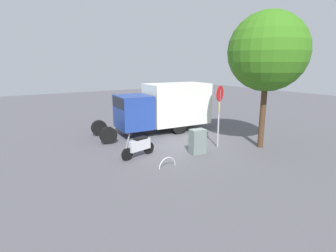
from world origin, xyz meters
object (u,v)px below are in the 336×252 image
at_px(utility_cabinet, 198,141).
at_px(box_truck_near, 163,106).
at_px(stop_sign, 219,107).
at_px(motorcycle, 139,146).
at_px(street_tree, 268,52).
at_px(bike_rack_hoop, 167,167).

bearing_deg(utility_cabinet, box_truck_near, -101.14).
xyz_separation_m(box_truck_near, utility_cabinet, (0.87, 4.43, -1.03)).
bearing_deg(stop_sign, box_truck_near, -81.73).
bearing_deg(stop_sign, motorcycle, -12.13).
xyz_separation_m(box_truck_near, motorcycle, (3.39, 3.36, -1.09)).
relative_size(box_truck_near, motorcycle, 4.03).
height_order(motorcycle, street_tree, street_tree).
bearing_deg(street_tree, stop_sign, -32.07).
height_order(utility_cabinet, bike_rack_hoop, utility_cabinet).
height_order(motorcycle, utility_cabinet, motorcycle).
height_order(stop_sign, bike_rack_hoop, stop_sign).
xyz_separation_m(box_truck_near, bike_rack_hoop, (2.98, 5.10, -1.61)).
relative_size(motorcycle, bike_rack_hoop, 2.10).
bearing_deg(street_tree, box_truck_near, -65.51).
bearing_deg(utility_cabinet, bike_rack_hoop, 17.65).
distance_m(street_tree, bike_rack_hoop, 7.15).
distance_m(box_truck_near, street_tree, 6.63).
bearing_deg(box_truck_near, street_tree, 118.83).
distance_m(motorcycle, bike_rack_hoop, 1.86).
bearing_deg(box_truck_near, stop_sign, 102.60).
distance_m(box_truck_near, bike_rack_hoop, 6.12).
bearing_deg(box_truck_near, utility_cabinet, 83.19).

